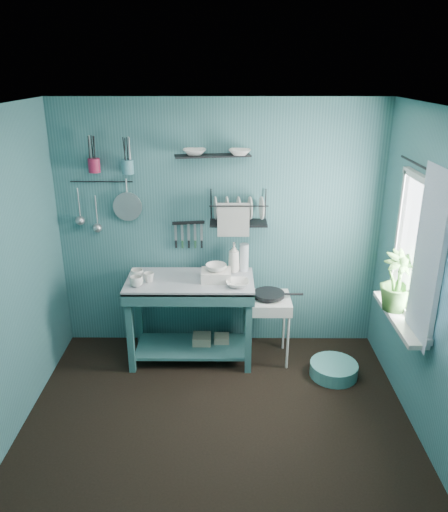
{
  "coord_description": "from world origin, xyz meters",
  "views": [
    {
      "loc": [
        0.07,
        -3.23,
        2.76
      ],
      "look_at": [
        0.05,
        0.85,
        1.2
      ],
      "focal_mm": 35.0,
      "sensor_mm": 36.0,
      "label": 1
    }
  ],
  "objects_px": {
    "wash_tub": "(216,275)",
    "utensil_cup_magenta": "(94,165)",
    "potted_plant": "(397,281)",
    "storage_tin_small": "(222,344)",
    "utensil_cup_teal": "(128,167)",
    "storage_tin_large": "(202,345)",
    "dish_rack": "(239,208)",
    "mug_mid": "(149,277)",
    "work_counter": "(191,319)",
    "mug_right": "(137,275)",
    "hotplate_stand": "(268,328)",
    "soap_bottle": "(234,257)",
    "colander": "(128,207)",
    "mug_left": "(136,281)",
    "water_bottle": "(244,257)",
    "floor_basin": "(334,369)",
    "frying_pan": "(269,294)"
  },
  "relations": [
    {
      "from": "soap_bottle",
      "to": "potted_plant",
      "type": "xyz_separation_m",
      "value": [
        1.35,
        -0.76,
        0.08
      ]
    },
    {
      "from": "colander",
      "to": "frying_pan",
      "type": "bearing_deg",
      "value": -13.77
    },
    {
      "from": "floor_basin",
      "to": "utensil_cup_teal",
      "type": "bearing_deg",
      "value": 162.53
    },
    {
      "from": "utensil_cup_magenta",
      "to": "colander",
      "type": "bearing_deg",
      "value": 6.13
    },
    {
      "from": "mug_right",
      "to": "hotplate_stand",
      "type": "relative_size",
      "value": 0.18
    },
    {
      "from": "mug_left",
      "to": "mug_mid",
      "type": "xyz_separation_m",
      "value": [
        0.1,
        0.1,
        -0.0
      ]
    },
    {
      "from": "storage_tin_large",
      "to": "floor_basin",
      "type": "xyz_separation_m",
      "value": [
        1.27,
        -0.36,
        -0.04
      ]
    },
    {
      "from": "water_bottle",
      "to": "dish_rack",
      "type": "bearing_deg",
      "value": 154.08
    },
    {
      "from": "utensil_cup_magenta",
      "to": "utensil_cup_teal",
      "type": "bearing_deg",
      "value": 0.0
    },
    {
      "from": "utensil_cup_teal",
      "to": "storage_tin_large",
      "type": "distance_m",
      "value": 1.91
    },
    {
      "from": "frying_pan",
      "to": "work_counter",
      "type": "bearing_deg",
      "value": 179.45
    },
    {
      "from": "dish_rack",
      "to": "storage_tin_small",
      "type": "bearing_deg",
      "value": -132.56
    },
    {
      "from": "mug_right",
      "to": "work_counter",
      "type": "bearing_deg",
      "value": 0.0
    },
    {
      "from": "utensil_cup_teal",
      "to": "colander",
      "type": "height_order",
      "value": "utensil_cup_teal"
    },
    {
      "from": "water_bottle",
      "to": "frying_pan",
      "type": "bearing_deg",
      "value": -43.9
    },
    {
      "from": "wash_tub",
      "to": "utensil_cup_magenta",
      "type": "relative_size",
      "value": 2.15
    },
    {
      "from": "utensil_cup_teal",
      "to": "hotplate_stand",
      "type": "bearing_deg",
      "value": -12.9
    },
    {
      "from": "water_bottle",
      "to": "storage_tin_small",
      "type": "distance_m",
      "value": 0.93
    },
    {
      "from": "mug_left",
      "to": "utensil_cup_teal",
      "type": "xyz_separation_m",
      "value": [
        -0.1,
        0.46,
        0.97
      ]
    },
    {
      "from": "mug_left",
      "to": "wash_tub",
      "type": "xyz_separation_m",
      "value": [
        0.73,
        0.14,
        0.0
      ]
    },
    {
      "from": "utensil_cup_teal",
      "to": "storage_tin_large",
      "type": "bearing_deg",
      "value": -20.1
    },
    {
      "from": "soap_bottle",
      "to": "utensil_cup_teal",
      "type": "relative_size",
      "value": 2.3
    },
    {
      "from": "potted_plant",
      "to": "mug_mid",
      "type": "bearing_deg",
      "value": 167.0
    },
    {
      "from": "mug_left",
      "to": "wash_tub",
      "type": "distance_m",
      "value": 0.74
    },
    {
      "from": "storage_tin_small",
      "to": "hotplate_stand",
      "type": "bearing_deg",
      "value": -10.83
    },
    {
      "from": "mug_right",
      "to": "storage_tin_small",
      "type": "distance_m",
      "value": 1.14
    },
    {
      "from": "wash_tub",
      "to": "frying_pan",
      "type": "xyz_separation_m",
      "value": [
        0.51,
        0.01,
        -0.2
      ]
    },
    {
      "from": "mug_mid",
      "to": "colander",
      "type": "xyz_separation_m",
      "value": [
        -0.23,
        0.39,
        0.58
      ]
    },
    {
      "from": "utensil_cup_teal",
      "to": "frying_pan",
      "type": "bearing_deg",
      "value": -12.9
    },
    {
      "from": "dish_rack",
      "to": "storage_tin_small",
      "type": "height_order",
      "value": "dish_rack"
    },
    {
      "from": "dish_rack",
      "to": "soap_bottle",
      "type": "bearing_deg",
      "value": -129.38
    },
    {
      "from": "utensil_cup_magenta",
      "to": "dish_rack",
      "type": "bearing_deg",
      "value": -2.11
    },
    {
      "from": "soap_bottle",
      "to": "hotplate_stand",
      "type": "height_order",
      "value": "soap_bottle"
    },
    {
      "from": "work_counter",
      "to": "mug_mid",
      "type": "relative_size",
      "value": 12.1
    },
    {
      "from": "hotplate_stand",
      "to": "utensil_cup_teal",
      "type": "xyz_separation_m",
      "value": [
        -1.33,
        0.31,
        1.54
      ]
    },
    {
      "from": "frying_pan",
      "to": "colander",
      "type": "xyz_separation_m",
      "value": [
        -1.37,
        0.34,
        0.77
      ]
    },
    {
      "from": "water_bottle",
      "to": "floor_basin",
      "type": "distance_m",
      "value": 1.37
    },
    {
      "from": "soap_bottle",
      "to": "colander",
      "type": "bearing_deg",
      "value": 172.92
    },
    {
      "from": "wash_tub",
      "to": "storage_tin_small",
      "type": "xyz_separation_m",
      "value": [
        0.05,
        0.1,
        -0.81
      ]
    },
    {
      "from": "hotplate_stand",
      "to": "potted_plant",
      "type": "xyz_separation_m",
      "value": [
        1.01,
        -0.55,
        0.75
      ]
    },
    {
      "from": "potted_plant",
      "to": "mug_left",
      "type": "bearing_deg",
      "value": 170.01
    },
    {
      "from": "mug_mid",
      "to": "storage_tin_large",
      "type": "distance_m",
      "value": 0.93
    },
    {
      "from": "colander",
      "to": "potted_plant",
      "type": "height_order",
      "value": "colander"
    },
    {
      "from": "soap_bottle",
      "to": "hotplate_stand",
      "type": "xyz_separation_m",
      "value": [
        0.34,
        -0.21,
        -0.67
      ]
    },
    {
      "from": "mug_mid",
      "to": "wash_tub",
      "type": "bearing_deg",
      "value": 3.63
    },
    {
      "from": "colander",
      "to": "floor_basin",
      "type": "height_order",
      "value": "colander"
    },
    {
      "from": "utensil_cup_magenta",
      "to": "utensil_cup_teal",
      "type": "xyz_separation_m",
      "value": [
        0.31,
        0.0,
        -0.01
      ]
    },
    {
      "from": "colander",
      "to": "work_counter",
      "type": "bearing_deg",
      "value": -28.17
    },
    {
      "from": "potted_plant",
      "to": "storage_tin_small",
      "type": "bearing_deg",
      "value": 156.58
    },
    {
      "from": "mug_left",
      "to": "dish_rack",
      "type": "height_order",
      "value": "dish_rack"
    }
  ]
}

